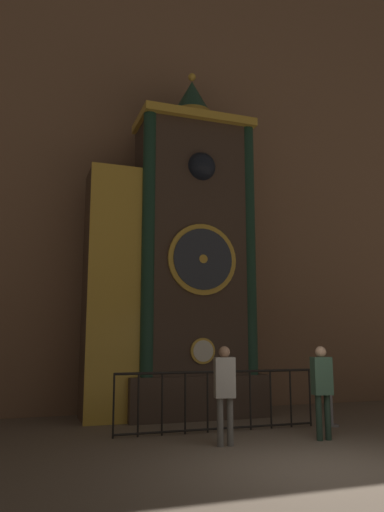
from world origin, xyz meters
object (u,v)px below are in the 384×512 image
visitor_near (225,386)px  stanchion_post (332,409)px  clock_tower (177,264)px  visitor_far (322,383)px

visitor_near → stanchion_post: size_ratio=1.55×
visitor_near → stanchion_post: bearing=32.7°
clock_tower → stanchion_post: size_ratio=8.15×
visitor_near → stanchion_post: visitor_near is taller
clock_tower → stanchion_post: bearing=-39.8°
clock_tower → visitor_near: size_ratio=5.25×
visitor_far → clock_tower: bearing=124.3°
visitor_near → stanchion_post: (2.84, 1.09, -0.63)m
clock_tower → visitor_near: bearing=-93.0°
visitor_near → stanchion_post: 3.10m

